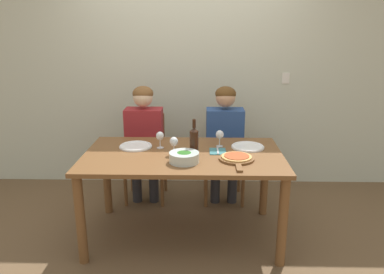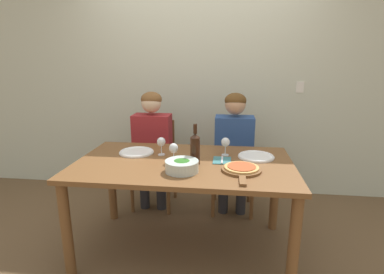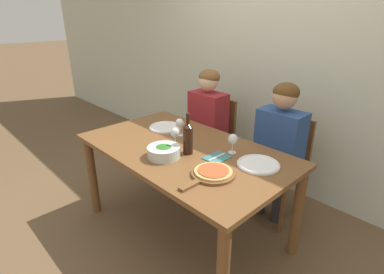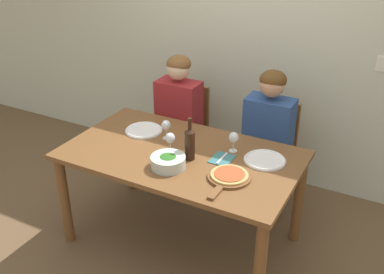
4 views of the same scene
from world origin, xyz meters
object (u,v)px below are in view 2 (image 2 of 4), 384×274
chair_right (233,162)px  person_man (234,142)px  dinner_plate_right (256,156)px  chair_left (155,159)px  person_woman (152,140)px  broccoli_bowl (182,166)px  fork_on_napkin (222,160)px  wine_glass_left (161,143)px  dinner_plate_left (137,152)px  wine_glass_right (225,143)px  pizza_on_board (242,169)px  wine_glass_centre (174,149)px  wine_bottle (195,148)px

chair_right → person_man: bearing=-90.0°
chair_right → dinner_plate_right: bearing=-75.6°
chair_left → person_woman: bearing=-90.0°
broccoli_bowl → fork_on_napkin: broccoli_bowl is taller
fork_on_napkin → broccoli_bowl: bearing=-136.3°
wine_glass_left → chair_right: bearing=48.5°
chair_right → person_woman: 0.88m
broccoli_bowl → dinner_plate_left: 0.59m
person_woman → wine_glass_right: 0.92m
person_woman → wine_glass_right: bearing=-34.6°
chair_right → wine_glass_left: 0.99m
chair_right → dinner_plate_left: (-0.83, -0.66, 0.29)m
pizza_on_board → broccoli_bowl: bearing=-172.2°
dinner_plate_right → wine_glass_centre: size_ratio=1.92×
pizza_on_board → fork_on_napkin: (-0.14, 0.21, -0.01)m
wine_bottle → person_man: bearing=68.2°
dinner_plate_left → wine_glass_left: size_ratio=1.92×
wine_glass_left → wine_glass_centre: size_ratio=1.00×
chair_right → wine_glass_right: wine_glass_right is taller
chair_left → dinner_plate_right: bearing=-33.2°
chair_left → wine_glass_right: bearing=-39.9°
wine_bottle → wine_glass_right: bearing=47.0°
chair_left → chair_right: size_ratio=1.00×
wine_bottle → dinner_plate_right: wine_bottle is taller
chair_left → wine_glass_right: wine_glass_right is taller
wine_glass_centre → fork_on_napkin: size_ratio=0.84×
chair_right → wine_bottle: bearing=-109.3°
wine_glass_centre → dinner_plate_left: bearing=151.8°
person_woman → broccoli_bowl: size_ratio=5.18×
chair_left → chair_right: (0.83, 0.00, 0.00)m
broccoli_bowl → wine_glass_centre: 0.22m
chair_left → chair_right: 0.83m
wine_glass_centre → chair_left: bearing=113.1°
chair_left → dinner_plate_left: size_ratio=3.13×
person_woman → dinner_plate_right: bearing=-28.6°
wine_bottle → dinner_plate_right: bearing=24.4°
wine_bottle → broccoli_bowl: 0.20m
dinner_plate_right → fork_on_napkin: (-0.27, -0.12, -0.01)m
person_man → wine_glass_right: 0.54m
pizza_on_board → wine_glass_left: 0.71m
wine_bottle → pizza_on_board: 0.38m
wine_glass_centre → broccoli_bowl: bearing=-63.6°
chair_left → broccoli_bowl: bearing=-66.3°
person_woman → dinner_plate_left: person_woman is taller
dinner_plate_right → wine_glass_right: 0.27m
chair_left → fork_on_napkin: size_ratio=5.04×
person_woman → fork_on_napkin: size_ratio=6.85×
wine_bottle → wine_glass_right: size_ratio=2.05×
dinner_plate_left → wine_glass_right: size_ratio=1.92×
person_man → dinner_plate_left: (-0.83, -0.55, 0.04)m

